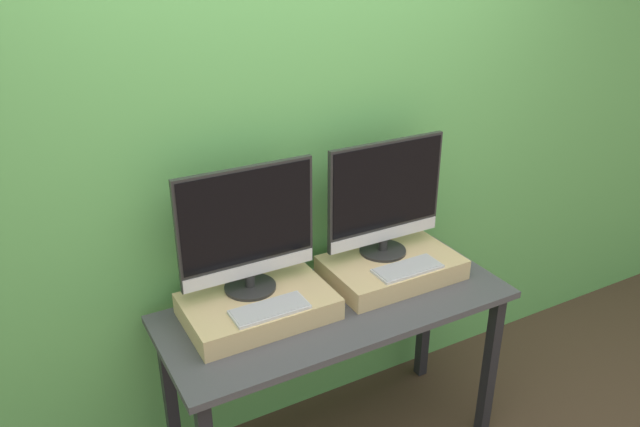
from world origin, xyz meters
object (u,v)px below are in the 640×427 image
at_px(monitor_right, 385,197).
at_px(monitor_left, 247,229).
at_px(keyboard_right, 408,268).
at_px(keyboard_left, 270,309).

bearing_deg(monitor_right, monitor_left, 180.00).
xyz_separation_m(monitor_left, keyboard_right, (0.64, -0.19, -0.26)).
bearing_deg(keyboard_right, keyboard_left, 180.00).
bearing_deg(monitor_left, monitor_right, 0.00).
distance_m(monitor_left, monitor_right, 0.64).
height_order(monitor_left, keyboard_left, monitor_left).
distance_m(monitor_right, keyboard_right, 0.32).
xyz_separation_m(monitor_left, monitor_right, (0.64, 0.00, 0.00)).
height_order(monitor_left, keyboard_right, monitor_left).
xyz_separation_m(monitor_right, keyboard_right, (0.00, -0.19, -0.26)).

